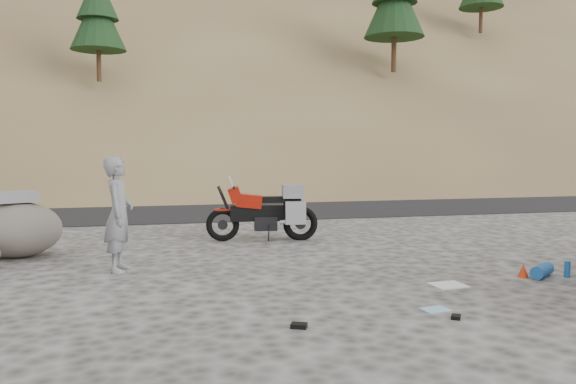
% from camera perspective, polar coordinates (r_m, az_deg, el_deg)
% --- Properties ---
extents(ground, '(140.00, 140.00, 0.00)m').
position_cam_1_polar(ground, '(8.23, 1.46, -8.01)').
color(ground, '#403E3B').
rests_on(ground, ground).
extents(road, '(120.00, 7.00, 0.05)m').
position_cam_1_polar(road, '(16.99, -6.29, -1.52)').
color(road, black).
rests_on(road, ground).
extents(hillside, '(120.00, 73.00, 46.72)m').
position_cam_1_polar(hillside, '(49.56, -11.13, 15.27)').
color(hillside, brown).
rests_on(hillside, ground).
extents(motorcycle, '(2.15, 0.77, 1.28)m').
position_cam_1_polar(motorcycle, '(10.78, -2.10, -2.07)').
color(motorcycle, black).
rests_on(motorcycle, ground).
extents(man, '(0.48, 0.66, 1.66)m').
position_cam_1_polar(man, '(8.57, -16.69, -7.70)').
color(man, gray).
rests_on(man, ground).
extents(boulder, '(1.63, 1.47, 1.09)m').
position_cam_1_polar(boulder, '(10.17, -25.81, -3.34)').
color(boulder, '#5C574F').
rests_on(boulder, ground).
extents(gear_white_cloth, '(0.44, 0.40, 0.01)m').
position_cam_1_polar(gear_white_cloth, '(7.67, 16.00, -9.08)').
color(gear_white_cloth, white).
rests_on(gear_white_cloth, ground).
extents(gear_blue_mat, '(0.48, 0.41, 0.18)m').
position_cam_1_polar(gear_blue_mat, '(8.57, 24.40, -7.30)').
color(gear_blue_mat, '#19559B').
rests_on(gear_blue_mat, ground).
extents(gear_bottle, '(0.10, 0.10, 0.23)m').
position_cam_1_polar(gear_bottle, '(8.70, 26.50, -7.05)').
color(gear_bottle, '#19559B').
rests_on(gear_bottle, ground).
extents(gear_funnel, '(0.18, 0.18, 0.19)m').
position_cam_1_polar(gear_funnel, '(8.46, 22.78, -7.36)').
color(gear_funnel, red).
rests_on(gear_funnel, ground).
extents(gear_glove_a, '(0.19, 0.17, 0.05)m').
position_cam_1_polar(gear_glove_a, '(5.73, 1.12, -13.42)').
color(gear_glove_a, black).
rests_on(gear_glove_a, ground).
extents(gear_glove_b, '(0.14, 0.15, 0.04)m').
position_cam_1_polar(gear_glove_b, '(6.27, 16.70, -12.06)').
color(gear_glove_b, black).
rests_on(gear_glove_b, ground).
extents(gear_blue_cloth, '(0.32, 0.25, 0.01)m').
position_cam_1_polar(gear_blue_cloth, '(6.53, 14.73, -11.47)').
color(gear_blue_cloth, '#8FBEDD').
rests_on(gear_blue_cloth, ground).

